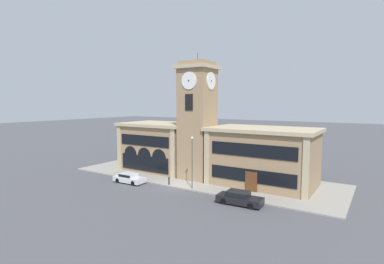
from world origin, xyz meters
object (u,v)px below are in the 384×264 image
Objects in this scene: parked_car_near at (129,178)px; bollard at (169,181)px; fire_hydrant at (241,194)px; street_lamp at (192,155)px; parked_car_mid at (239,198)px.

parked_car_near reaches higher than bollard.
bollard reaches higher than fire_hydrant.
street_lamp is at bearing 9.52° from parked_car_near.
parked_car_mid is at bearing -14.73° from street_lamp.
parked_car_mid is at bearing -72.32° from fire_hydrant.
parked_car_mid is at bearing -2.41° from parked_car_near.
street_lamp reaches higher than parked_car_mid.
parked_car_near is 5.17× the size of fire_hydrant.
parked_car_mid is 8.27m from street_lamp.
parked_car_near is 9.86m from street_lamp.
fire_hydrant is (15.55, 1.88, -0.12)m from parked_car_near.
parked_car_mid is 4.65× the size of bollard.
street_lamp is 7.61m from fire_hydrant.
fire_hydrant is at bearing 105.27° from parked_car_mid.
parked_car_mid is 0.76× the size of street_lamp.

